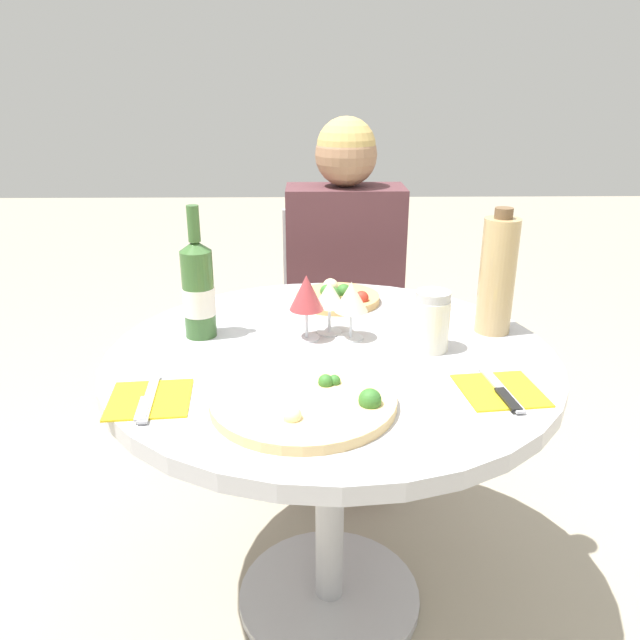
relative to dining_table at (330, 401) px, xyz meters
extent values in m
plane|color=#9E937F|center=(0.00, 0.00, -0.59)|extent=(12.00, 12.00, 0.00)
cylinder|color=#B2B2B7|center=(0.00, 0.00, -0.58)|extent=(0.47, 0.47, 0.02)
cylinder|color=#B2B2B7|center=(0.00, 0.00, -0.24)|extent=(0.07, 0.07, 0.65)
cylinder|color=#B7B7BC|center=(0.00, 0.00, 0.11)|extent=(0.99, 0.99, 0.04)
cylinder|color=silver|center=(0.07, 0.76, -0.58)|extent=(0.39, 0.39, 0.01)
cylinder|color=silver|center=(0.07, 0.76, -0.39)|extent=(0.06, 0.06, 0.40)
cube|color=silver|center=(0.07, 0.76, -0.17)|extent=(0.43, 0.43, 0.03)
cube|color=silver|center=(0.07, 0.97, 0.05)|extent=(0.43, 0.02, 0.41)
cube|color=#512D33|center=(0.07, 0.61, -0.37)|extent=(0.33, 0.32, 0.43)
cube|color=#512D33|center=(0.07, 0.76, 0.11)|extent=(0.39, 0.20, 0.52)
sphere|color=#997051|center=(0.07, 0.76, 0.46)|extent=(0.20, 0.20, 0.20)
sphere|color=tan|center=(0.07, 0.76, 0.49)|extent=(0.19, 0.19, 0.19)
cylinder|color=#E5C17F|center=(-0.06, -0.24, 0.14)|extent=(0.34, 0.34, 0.02)
sphere|color=#336B28|center=(0.06, -0.28, 0.15)|extent=(0.04, 0.04, 0.04)
sphere|color=beige|center=(-0.08, -0.33, 0.15)|extent=(0.03, 0.03, 0.03)
sphere|color=#336B28|center=(-0.02, -0.20, 0.15)|extent=(0.03, 0.03, 0.03)
sphere|color=#336B28|center=(0.00, -0.20, 0.15)|extent=(0.02, 0.02, 0.02)
cylinder|color=tan|center=(0.03, 0.33, 0.14)|extent=(0.23, 0.23, 0.02)
sphere|color=#336B28|center=(0.05, 0.33, 0.15)|extent=(0.04, 0.04, 0.04)
sphere|color=#B22D1E|center=(0.09, 0.28, 0.15)|extent=(0.04, 0.04, 0.04)
sphere|color=#336B28|center=(0.01, 0.30, 0.15)|extent=(0.04, 0.04, 0.04)
sphere|color=#336B28|center=(0.00, 0.34, 0.15)|extent=(0.04, 0.04, 0.04)
sphere|color=beige|center=(0.01, 0.37, 0.15)|extent=(0.04, 0.04, 0.04)
cylinder|color=#38602D|center=(-0.30, 0.09, 0.23)|extent=(0.07, 0.07, 0.20)
cone|color=#38602D|center=(-0.30, 0.09, 0.34)|extent=(0.07, 0.07, 0.03)
cylinder|color=#38602D|center=(-0.30, 0.09, 0.39)|extent=(0.03, 0.03, 0.08)
cylinder|color=silver|center=(-0.30, 0.09, 0.21)|extent=(0.07, 0.07, 0.07)
cylinder|color=tan|center=(0.39, 0.11, 0.26)|extent=(0.08, 0.08, 0.27)
cylinder|color=brown|center=(0.39, 0.11, 0.41)|extent=(0.04, 0.04, 0.02)
cylinder|color=silver|center=(0.22, 0.01, 0.18)|extent=(0.08, 0.08, 0.12)
cylinder|color=#B2B2B7|center=(0.22, 0.01, 0.25)|extent=(0.08, 0.08, 0.02)
cylinder|color=silver|center=(-0.05, 0.07, 0.13)|extent=(0.06, 0.06, 0.00)
cylinder|color=silver|center=(-0.05, 0.07, 0.16)|extent=(0.01, 0.01, 0.07)
cone|color=#9E383D|center=(-0.05, 0.07, 0.24)|extent=(0.08, 0.08, 0.08)
cylinder|color=silver|center=(0.00, 0.11, 0.13)|extent=(0.06, 0.06, 0.00)
cylinder|color=silver|center=(0.00, 0.11, 0.16)|extent=(0.01, 0.01, 0.06)
cone|color=beige|center=(0.00, 0.11, 0.22)|extent=(0.07, 0.07, 0.06)
cylinder|color=silver|center=(0.05, 0.07, 0.13)|extent=(0.06, 0.06, 0.00)
cylinder|color=silver|center=(0.05, 0.07, 0.16)|extent=(0.01, 0.01, 0.07)
cone|color=beige|center=(0.05, 0.07, 0.23)|extent=(0.08, 0.08, 0.07)
cube|color=yellow|center=(-0.35, -0.22, 0.13)|extent=(0.16, 0.16, 0.00)
cube|color=silver|center=(-0.35, -0.22, 0.13)|extent=(0.04, 0.19, 0.00)
cube|color=silver|center=(-0.35, -0.27, 0.13)|extent=(0.03, 0.09, 0.00)
cube|color=yellow|center=(0.32, -0.20, 0.13)|extent=(0.17, 0.17, 0.00)
cube|color=silver|center=(0.32, -0.20, 0.13)|extent=(0.04, 0.19, 0.00)
cube|color=black|center=(0.32, -0.25, 0.13)|extent=(0.03, 0.09, 0.00)
camera|label=1|loc=(-0.05, -1.26, 0.69)|focal=35.00mm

